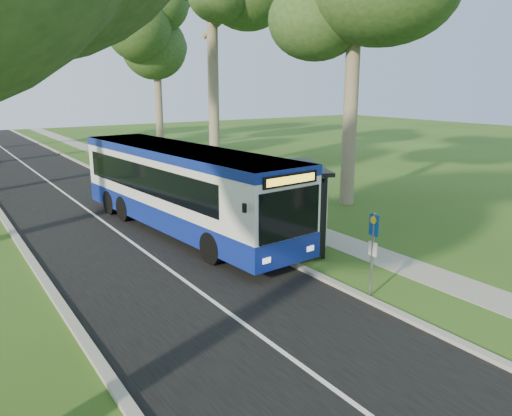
{
  "coord_description": "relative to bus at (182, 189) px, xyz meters",
  "views": [
    {
      "loc": [
        -9.43,
        -11.4,
        5.72
      ],
      "look_at": [
        -0.27,
        2.36,
        1.6
      ],
      "focal_mm": 35.0,
      "sensor_mm": 36.0,
      "label": 1
    }
  ],
  "objects": [
    {
      "name": "litter_bin",
      "position": [
        2.84,
        -1.57,
        -1.19
      ],
      "size": [
        0.61,
        0.61,
        1.07
      ],
      "rotation": [
        0.0,
        0.0,
        -0.12
      ],
      "color": "black",
      "rests_on": "ground"
    },
    {
      "name": "tree_east_d",
      "position": [
        9.23,
        23.86,
        8.0
      ],
      "size": [
        5.2,
        5.2,
        13.11
      ],
      "color": "#7A6B56",
      "rests_on": "ground"
    },
    {
      "name": "kerb_east",
      "position": [
        1.23,
        3.86,
        -1.67
      ],
      "size": [
        0.25,
        100.0,
        0.12
      ],
      "primitive_type": "cube",
      "color": "#9E9B93",
      "rests_on": "ground"
    },
    {
      "name": "bus_shelter",
      "position": [
        2.6,
        -4.43,
        0.37
      ],
      "size": [
        3.11,
        3.9,
        2.96
      ],
      "rotation": [
        0.0,
        0.0,
        -0.42
      ],
      "color": "black",
      "rests_on": "ground"
    },
    {
      "name": "road",
      "position": [
        -2.27,
        3.86,
        -1.72
      ],
      "size": [
        7.0,
        100.0,
        0.02
      ],
      "primitive_type": "cube",
      "color": "black",
      "rests_on": "ground"
    },
    {
      "name": "footpath",
      "position": [
        4.23,
        3.86,
        -1.72
      ],
      "size": [
        1.5,
        100.0,
        0.02
      ],
      "primitive_type": "cube",
      "color": "gray",
      "rests_on": "ground"
    },
    {
      "name": "bus_stop_sign",
      "position": [
        1.53,
        -8.62,
        -0.23
      ],
      "size": [
        0.09,
        0.34,
        2.39
      ],
      "rotation": [
        0.0,
        0.0,
        -0.05
      ],
      "color": "gray",
      "rests_on": "ground"
    },
    {
      "name": "kerb_west",
      "position": [
        -5.77,
        3.86,
        -1.67
      ],
      "size": [
        0.25,
        100.0,
        0.12
      ],
      "primitive_type": "cube",
      "color": "#9E9B93",
      "rests_on": "ground"
    },
    {
      "name": "bus",
      "position": [
        0.0,
        0.0,
        0.0
      ],
      "size": [
        3.69,
        12.75,
        3.33
      ],
      "rotation": [
        0.0,
        0.0,
        0.09
      ],
      "color": "white",
      "rests_on": "ground"
    },
    {
      "name": "centre_line",
      "position": [
        -2.27,
        3.86,
        -1.7
      ],
      "size": [
        0.12,
        100.0,
        0.0
      ],
      "primitive_type": "cube",
      "color": "white",
      "rests_on": "road"
    },
    {
      "name": "ground",
      "position": [
        1.23,
        -6.14,
        -1.73
      ],
      "size": [
        120.0,
        120.0,
        0.0
      ],
      "primitive_type": "plane",
      "color": "#304C17",
      "rests_on": "ground"
    }
  ]
}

